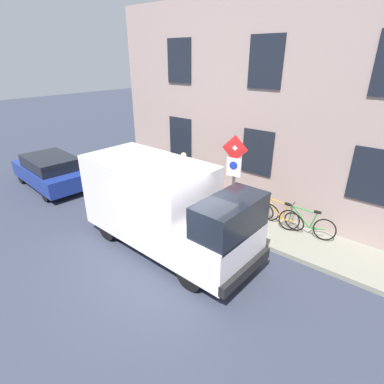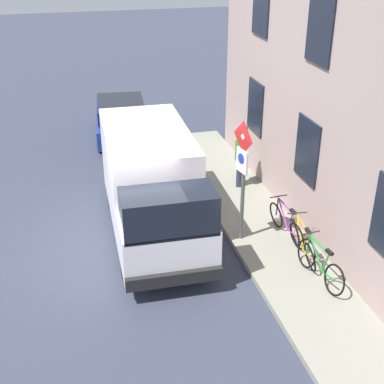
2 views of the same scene
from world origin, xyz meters
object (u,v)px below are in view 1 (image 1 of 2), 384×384
Objects in this scene: bicycle_orange at (279,215)px; pedestrian at (184,172)px; bicycle_purple at (254,207)px; bicycle_green at (306,223)px; sign_post_stacked at (234,170)px; parked_hatchback at (51,171)px; delivery_van at (164,205)px.

pedestrian reaches higher than bicycle_orange.
bicycle_green is at bearing 175.52° from bicycle_purple.
sign_post_stacked is 2.20m from bicycle_orange.
bicycle_green is at bearing -158.69° from parked_hatchback.
pedestrian is (-0.15, 3.88, 0.56)m from bicycle_orange.
bicycle_purple is (1.10, -0.22, -1.56)m from sign_post_stacked.
sign_post_stacked is at bearing 74.27° from bicycle_purple.
bicycle_orange is at bearing -157.19° from parked_hatchback.
pedestrian is (-0.15, 4.77, 0.56)m from bicycle_green.
sign_post_stacked is at bearing 50.74° from bicycle_orange.
pedestrian reaches higher than bicycle_green.
bicycle_green is 1.00× the size of bicycle_purple.
pedestrian is (2.86, 1.73, -0.26)m from delivery_van.
bicycle_green is 0.88m from bicycle_orange.
bicycle_orange is (0.00, 0.88, 0.00)m from bicycle_green.
sign_post_stacked reaches higher than parked_hatchback.
bicycle_green is (3.01, -3.03, -0.82)m from delivery_van.
delivery_van is at bearing 151.22° from sign_post_stacked.
delivery_van is 3.13× the size of bicycle_orange.
parked_hatchback is 10.26m from bicycle_green.
bicycle_orange is (3.01, -2.15, -0.82)m from delivery_van.
sign_post_stacked is at bearing -83.71° from pedestrian.
delivery_van is 3.37m from bicycle_purple.
delivery_van is 3.14× the size of bicycle_green.
sign_post_stacked is 1.67× the size of bicycle_green.
bicycle_green is (2.87, -9.85, -0.22)m from parked_hatchback.
bicycle_orange is at bearing -6.46° from bicycle_green.
delivery_van is at bearing -123.63° from pedestrian.
sign_post_stacked is 0.69× the size of parked_hatchback.
delivery_van reaches higher than parked_hatchback.
pedestrian reaches higher than parked_hatchback.
delivery_van reaches higher than bicycle_purple.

